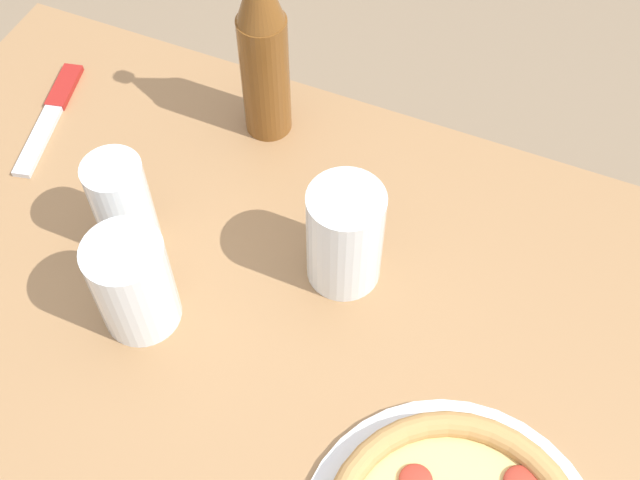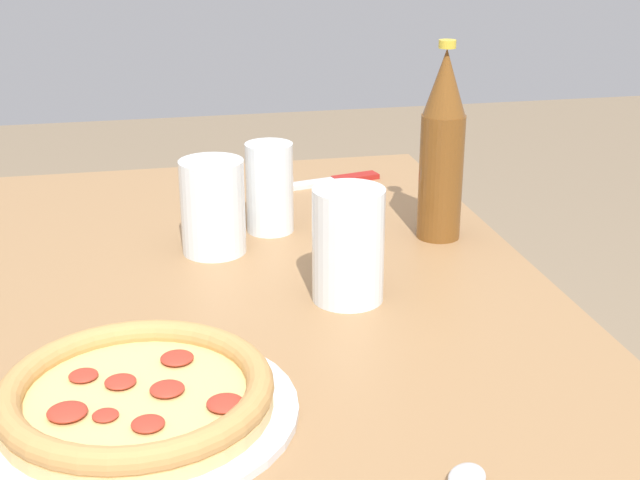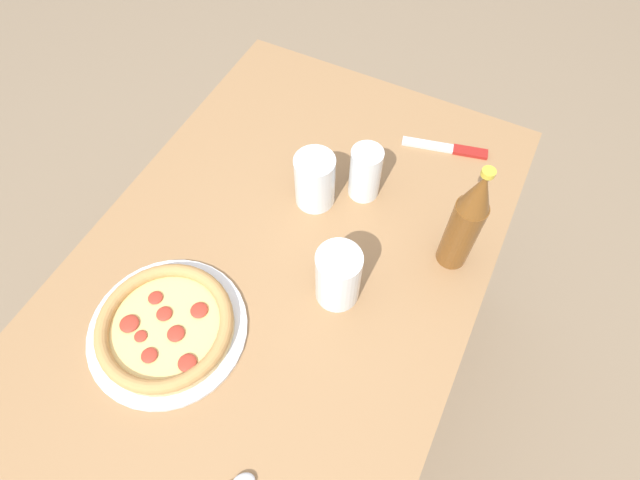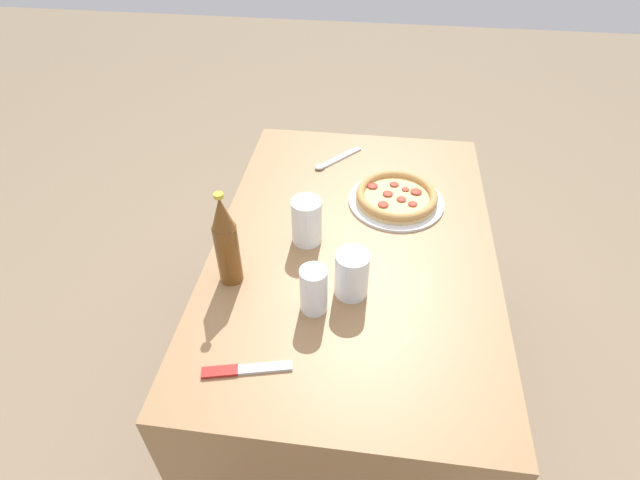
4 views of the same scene
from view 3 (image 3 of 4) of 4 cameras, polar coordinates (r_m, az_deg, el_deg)
ground_plane at (r=1.61m, az=-3.16°, el=-15.36°), size 8.00×8.00×0.00m
table at (r=1.27m, az=-3.92°, el=-10.91°), size 1.15×0.74×0.71m
pizza_margherita at (r=0.92m, az=-17.20°, el=-9.46°), size 0.28×0.28×0.04m
glass_iced_tea at (r=1.01m, az=5.18°, el=7.57°), size 0.06×0.06×0.12m
glass_water at (r=0.99m, az=-0.59°, el=6.58°), size 0.08×0.08×0.12m
glass_orange_juice at (r=0.87m, az=2.06°, el=-4.42°), size 0.08×0.08×0.13m
beer_bottle at (r=0.89m, az=16.39°, el=2.04°), size 0.06×0.06×0.26m
knife at (r=1.15m, az=14.50°, el=10.10°), size 0.07×0.19×0.01m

